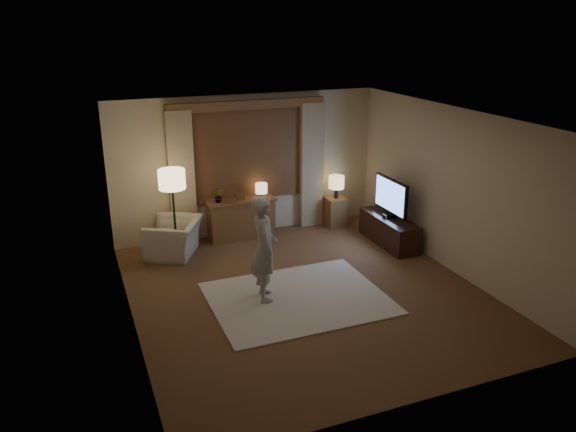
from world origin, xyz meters
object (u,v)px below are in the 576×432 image
sideboard (241,220)px  person (264,248)px  side_table (336,212)px  tv_stand (389,231)px  armchair (174,238)px

sideboard → person: size_ratio=0.77×
side_table → tv_stand: side_table is taller
side_table → tv_stand: size_ratio=0.40×
sideboard → side_table: (1.92, -0.05, -0.07)m
tv_stand → sideboard: bearing=151.8°
tv_stand → person: bearing=-157.4°
sideboard → tv_stand: 2.70m
armchair → tv_stand: (3.69, -0.93, -0.06)m
side_table → tv_stand: (0.46, -1.22, -0.03)m
armchair → side_table: size_ratio=1.70×
tv_stand → person: person is taller
armchair → side_table: (3.23, 0.29, -0.03)m
armchair → tv_stand: size_ratio=0.68×
armchair → tv_stand: armchair is taller
sideboard → side_table: 1.92m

